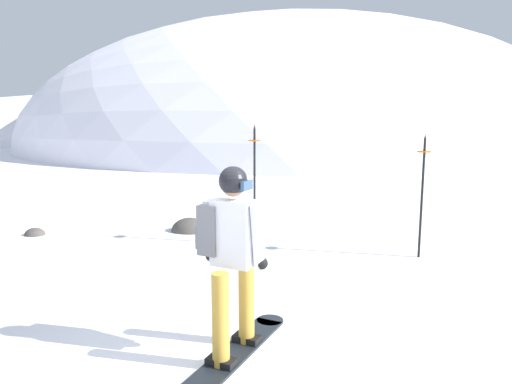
% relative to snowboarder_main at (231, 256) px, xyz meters
% --- Properties ---
extents(ground_plane, '(300.00, 300.00, 0.00)m').
position_rel_snowboarder_main_xyz_m(ground_plane, '(-0.02, -0.36, -0.92)').
color(ground_plane, white).
extents(ridge_peak_main, '(34.15, 30.74, 15.86)m').
position_rel_snowboarder_main_xyz_m(ridge_peak_main, '(0.81, 27.67, -0.92)').
color(ridge_peak_main, white).
rests_on(ridge_peak_main, ground).
extents(ridge_peak_far, '(27.87, 25.09, 7.24)m').
position_rel_snowboarder_main_xyz_m(ridge_peak_far, '(-18.13, 36.70, -0.92)').
color(ridge_peak_far, white).
rests_on(ridge_peak_far, ground).
extents(snowboarder_main, '(0.85, 1.73, 1.71)m').
position_rel_snowboarder_main_xyz_m(snowboarder_main, '(0.00, 0.00, 0.00)').
color(snowboarder_main, black).
rests_on(snowboarder_main, ground).
extents(piste_marker_near, '(0.20, 0.20, 1.98)m').
position_rel_snowboarder_main_xyz_m(piste_marker_near, '(-0.08, 3.69, 0.21)').
color(piste_marker_near, black).
rests_on(piste_marker_near, ground).
extents(piste_marker_far, '(0.20, 0.20, 1.85)m').
position_rel_snowboarder_main_xyz_m(piste_marker_far, '(2.45, 3.19, 0.14)').
color(piste_marker_far, black).
rests_on(piste_marker_far, ground).
extents(rock_dark, '(0.69, 0.59, 0.48)m').
position_rel_snowboarder_main_xyz_m(rock_dark, '(-1.34, 4.56, -0.92)').
color(rock_dark, '#4C4742').
rests_on(rock_dark, ground).
extents(rock_small, '(0.36, 0.31, 0.25)m').
position_rel_snowboarder_main_xyz_m(rock_small, '(-4.04, 4.05, -0.92)').
color(rock_small, '#4C4742').
rests_on(rock_small, ground).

